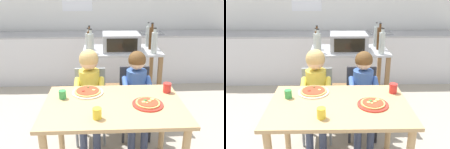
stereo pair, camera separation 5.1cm
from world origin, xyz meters
The scene contains 21 objects.
ground_plane centered at (0.00, 1.13, 0.00)m, with size 11.27×11.27×0.00m, color #A89E8C.
back_wall_tiled centered at (0.00, 2.88, 1.35)m, with size 5.25×0.14×2.70m.
kitchen_counter centered at (0.00, 2.47, 0.44)m, with size 4.72×0.60×1.09m.
kitchen_island_cart centered at (0.17, 1.19, 0.61)m, with size 1.00×0.59×0.91m.
toaster_oven centered at (0.15, 1.16, 1.02)m, with size 0.46×0.39×0.22m.
bottle_dark_olive_oil centered at (0.54, 1.35, 1.05)m, with size 0.06×0.06×0.33m.
bottle_squat_spirits centered at (0.55, 1.20, 1.06)m, with size 0.07×0.07×0.34m.
bottle_brown_beer centered at (-0.22, 0.95, 1.05)m, with size 0.07×0.07×0.31m.
bottle_clear_vinegar centered at (-0.26, 1.25, 1.02)m, with size 0.07×0.07×0.27m.
bottle_slim_sauce centered at (-0.24, 1.07, 1.05)m, with size 0.06×0.06×0.33m.
bottle_tall_green_wine centered at (0.54, 0.97, 1.05)m, with size 0.07×0.07×0.31m.
dining_table centered at (0.00, 0.00, 0.64)m, with size 1.18×0.77×0.75m.
dining_chair_left centered at (-0.23, 0.64, 0.48)m, with size 0.36×0.36×0.81m.
dining_chair_right centered at (0.28, 0.67, 0.48)m, with size 0.36×0.36×0.81m.
child_in_yellow_shirt centered at (-0.23, 0.52, 0.69)m, with size 0.32×0.42×1.06m.
child_in_blue_striped_shirt centered at (0.28, 0.55, 0.66)m, with size 0.32×0.42×1.03m.
pizza_plate_cream centered at (-0.23, 0.22, 0.77)m, with size 0.29×0.29×0.03m.
pizza_plate_red_rimmed centered at (0.28, -0.04, 0.77)m, with size 0.26×0.26×0.03m.
drinking_cup_green centered at (-0.44, 0.12, 0.79)m, with size 0.07×0.07×0.08m, color green.
drinking_cup_red centered at (0.51, 0.21, 0.80)m, with size 0.07×0.07×0.09m, color red.
drinking_cup_yellow centered at (-0.14, -0.23, 0.80)m, with size 0.07×0.07×0.08m, color yellow.
Camera 2 is at (-0.05, -1.76, 1.68)m, focal length 37.47 mm.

